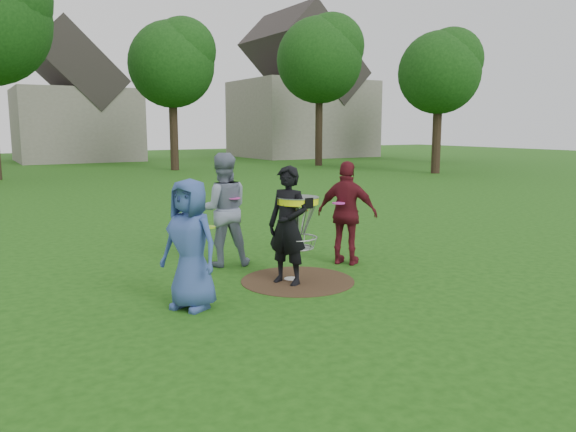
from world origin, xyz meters
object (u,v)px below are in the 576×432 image
player_maroon (347,213)px  disc_golf_basket (298,217)px  player_blue (190,244)px  player_black (288,226)px  player_grey (223,210)px

player_maroon → disc_golf_basket: player_maroon is taller
player_maroon → disc_golf_basket: bearing=73.8°
player_blue → player_black: bearing=71.3°
player_grey → player_blue: bearing=71.9°
player_blue → player_maroon: 3.39m
disc_golf_basket → player_blue: bearing=-167.8°
player_black → player_grey: (-0.38, 1.60, 0.07)m
player_grey → disc_golf_basket: (0.59, -1.55, 0.03)m
player_black → player_grey: player_grey is taller
player_black → disc_golf_basket: 0.23m
player_grey → player_black: bearing=119.6°
player_grey → disc_golf_basket: bearing=126.9°
player_black → player_maroon: bearing=83.4°
disc_golf_basket → player_maroon: bearing=21.0°
player_maroon → player_black: bearing=72.7°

